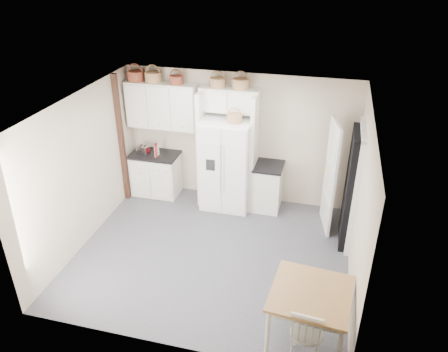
# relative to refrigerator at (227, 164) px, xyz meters

# --- Properties ---
(floor) EXTENTS (4.50, 4.50, 0.00)m
(floor) POSITION_rel_refrigerator_xyz_m (0.15, -1.61, -0.91)
(floor) COLOR #3D3D49
(floor) RESTS_ON ground
(ceiling) EXTENTS (4.50, 4.50, 0.00)m
(ceiling) POSITION_rel_refrigerator_xyz_m (0.15, -1.61, 1.69)
(ceiling) COLOR white
(ceiling) RESTS_ON wall_back
(wall_back) EXTENTS (4.50, 0.00, 4.50)m
(wall_back) POSITION_rel_refrigerator_xyz_m (0.15, 0.39, 0.39)
(wall_back) COLOR #BBAE97
(wall_back) RESTS_ON floor
(wall_left) EXTENTS (0.00, 4.00, 4.00)m
(wall_left) POSITION_rel_refrigerator_xyz_m (-2.10, -1.61, 0.39)
(wall_left) COLOR #BBAE97
(wall_left) RESTS_ON floor
(wall_right) EXTENTS (0.00, 4.00, 4.00)m
(wall_right) POSITION_rel_refrigerator_xyz_m (2.40, -1.61, 0.39)
(wall_right) COLOR #BBAE97
(wall_right) RESTS_ON floor
(refrigerator) EXTENTS (0.94, 0.75, 1.81)m
(refrigerator) POSITION_rel_refrigerator_xyz_m (0.00, 0.00, 0.00)
(refrigerator) COLOR white
(refrigerator) RESTS_ON floor
(base_cab_left) EXTENTS (0.93, 0.59, 0.86)m
(base_cab_left) POSITION_rel_refrigerator_xyz_m (-1.54, 0.09, -0.47)
(base_cab_left) COLOR silver
(base_cab_left) RESTS_ON floor
(base_cab_right) EXTENTS (0.51, 0.61, 0.90)m
(base_cab_right) POSITION_rel_refrigerator_xyz_m (0.80, 0.09, -0.46)
(base_cab_right) COLOR silver
(base_cab_right) RESTS_ON floor
(dining_table) EXTENTS (1.07, 1.07, 0.82)m
(dining_table) POSITION_rel_refrigerator_xyz_m (1.85, -3.06, -0.50)
(dining_table) COLOR #9A623D
(dining_table) RESTS_ON floor
(windsor_chair) EXTENTS (0.44, 0.41, 0.84)m
(windsor_chair) POSITION_rel_refrigerator_xyz_m (1.85, -3.36, -0.49)
(windsor_chair) COLOR silver
(windsor_chair) RESTS_ON floor
(counter_left) EXTENTS (0.97, 0.63, 0.04)m
(counter_left) POSITION_rel_refrigerator_xyz_m (-1.54, 0.09, -0.02)
(counter_left) COLOR black
(counter_left) RESTS_ON base_cab_left
(counter_right) EXTENTS (0.55, 0.65, 0.04)m
(counter_right) POSITION_rel_refrigerator_xyz_m (0.80, 0.09, 0.01)
(counter_right) COLOR black
(counter_right) RESTS_ON base_cab_right
(toaster) EXTENTS (0.30, 0.23, 0.18)m
(toaster) POSITION_rel_refrigerator_xyz_m (-1.74, 0.02, 0.09)
(toaster) COLOR silver
(toaster) RESTS_ON counter_left
(cookbook_red) EXTENTS (0.08, 0.17, 0.24)m
(cookbook_red) POSITION_rel_refrigerator_xyz_m (-1.46, 0.01, 0.12)
(cookbook_red) COLOR maroon
(cookbook_red) RESTS_ON counter_left
(cookbook_cream) EXTENTS (0.04, 0.16, 0.23)m
(cookbook_cream) POSITION_rel_refrigerator_xyz_m (-1.45, 0.01, 0.11)
(cookbook_cream) COLOR beige
(cookbook_cream) RESTS_ON counter_left
(basket_upper_a) EXTENTS (0.32, 0.32, 0.18)m
(basket_upper_a) POSITION_rel_refrigerator_xyz_m (-1.85, 0.22, 1.54)
(basket_upper_a) COLOR brown
(basket_upper_a) RESTS_ON upper_cabinet
(basket_upper_b) EXTENTS (0.32, 0.32, 0.19)m
(basket_upper_b) POSITION_rel_refrigerator_xyz_m (-1.49, 0.22, 1.54)
(basket_upper_b) COLOR brown
(basket_upper_b) RESTS_ON upper_cabinet
(basket_upper_c) EXTENTS (0.26, 0.26, 0.15)m
(basket_upper_c) POSITION_rel_refrigerator_xyz_m (-1.03, 0.22, 1.52)
(basket_upper_c) COLOR brown
(basket_upper_c) RESTS_ON upper_cabinet
(basket_bridge_a) EXTENTS (0.29, 0.29, 0.16)m
(basket_bridge_a) POSITION_rel_refrigerator_xyz_m (-0.23, 0.22, 1.53)
(basket_bridge_a) COLOR brown
(basket_bridge_a) RESTS_ON bridge_cabinet
(basket_bridge_b) EXTENTS (0.31, 0.31, 0.18)m
(basket_bridge_b) POSITION_rel_refrigerator_xyz_m (0.20, 0.22, 1.53)
(basket_bridge_b) COLOR brown
(basket_bridge_b) RESTS_ON bridge_cabinet
(basket_fridge_b) EXTENTS (0.28, 0.28, 0.15)m
(basket_fridge_b) POSITION_rel_refrigerator_xyz_m (0.16, -0.10, 0.98)
(basket_fridge_b) COLOR brown
(basket_fridge_b) RESTS_ON refrigerator
(upper_cabinet) EXTENTS (1.40, 0.34, 0.90)m
(upper_cabinet) POSITION_rel_refrigerator_xyz_m (-1.35, 0.22, 0.99)
(upper_cabinet) COLOR silver
(upper_cabinet) RESTS_ON wall_back
(bridge_cabinet) EXTENTS (1.12, 0.34, 0.45)m
(bridge_cabinet) POSITION_rel_refrigerator_xyz_m (-0.00, 0.22, 1.22)
(bridge_cabinet) COLOR silver
(bridge_cabinet) RESTS_ON wall_back
(fridge_panel_left) EXTENTS (0.08, 0.60, 2.30)m
(fridge_panel_left) POSITION_rel_refrigerator_xyz_m (-0.51, 0.09, 0.24)
(fridge_panel_left) COLOR silver
(fridge_panel_left) RESTS_ON floor
(fridge_panel_right) EXTENTS (0.08, 0.60, 2.30)m
(fridge_panel_right) POSITION_rel_refrigerator_xyz_m (0.51, 0.09, 0.24)
(fridge_panel_right) COLOR silver
(fridge_panel_right) RESTS_ON floor
(trim_post) EXTENTS (0.09, 0.09, 2.60)m
(trim_post) POSITION_rel_refrigerator_xyz_m (-2.05, -0.26, 0.39)
(trim_post) COLOR black
(trim_post) RESTS_ON floor
(doorway_void) EXTENTS (0.18, 0.85, 2.05)m
(doorway_void) POSITION_rel_refrigerator_xyz_m (2.31, -0.61, 0.12)
(doorway_void) COLOR black
(doorway_void) RESTS_ON floor
(door_slab) EXTENTS (0.21, 0.79, 2.05)m
(door_slab) POSITION_rel_refrigerator_xyz_m (1.95, -0.28, 0.12)
(door_slab) COLOR white
(door_slab) RESTS_ON floor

